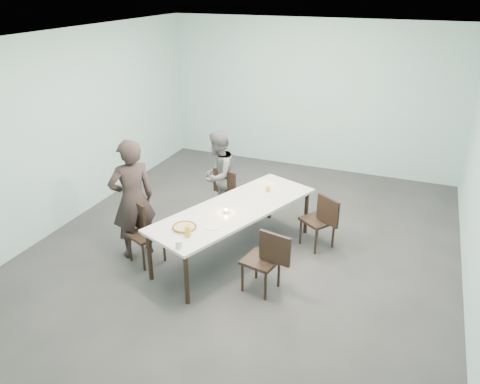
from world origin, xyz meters
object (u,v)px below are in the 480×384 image
at_px(chair_far_right, 322,218).
at_px(water_tumbler, 179,244).
at_px(pizza, 184,227).
at_px(chair_far_left, 230,193).
at_px(diner_far, 218,175).
at_px(chair_near_right, 267,257).
at_px(diner_near, 132,199).
at_px(side_plate, 212,227).
at_px(tealight, 226,211).
at_px(amber_tumbler, 268,189).
at_px(chair_near_left, 142,228).
at_px(table, 234,211).
at_px(beer_glass, 188,231).

height_order(chair_far_right, water_tumbler, chair_far_right).
bearing_deg(pizza, chair_far_left, 93.16).
bearing_deg(diner_far, chair_near_right, 40.17).
relative_size(diner_near, pizza, 5.14).
xyz_separation_m(side_plate, tealight, (0.00, 0.44, 0.02)).
height_order(chair_near_right, pizza, chair_near_right).
bearing_deg(chair_far_right, chair_far_left, 24.37).
relative_size(tealight, amber_tumbler, 0.70).
bearing_deg(diner_near, chair_near_right, 123.41).
bearing_deg(chair_near_left, amber_tumbler, 66.89).
bearing_deg(water_tumbler, pizza, 110.27).
height_order(chair_near_left, pizza, chair_near_left).
relative_size(chair_far_left, side_plate, 4.83).
distance_m(diner_far, water_tumbler, 2.28).
bearing_deg(table, diner_near, -158.63).
height_order(chair_far_left, tealight, chair_far_left).
height_order(chair_near_left, side_plate, chair_near_left).
bearing_deg(diner_near, amber_tumbler, 165.35).
bearing_deg(beer_glass, diner_near, 158.43).
height_order(chair_far_left, beer_glass, beer_glass).
distance_m(diner_near, pizza, 1.00).
distance_m(side_plate, beer_glass, 0.38).
height_order(chair_far_right, beer_glass, beer_glass).
xyz_separation_m(diner_far, amber_tumbler, (0.96, -0.31, 0.05)).
height_order(pizza, side_plate, pizza).
relative_size(diner_far, pizza, 4.36).
bearing_deg(diner_far, table, 34.92).
relative_size(table, chair_near_left, 3.16).
relative_size(pizza, amber_tumbler, 4.25).
xyz_separation_m(diner_far, pizza, (0.34, -1.80, 0.03)).
relative_size(chair_far_right, water_tumbler, 9.67).
xyz_separation_m(pizza, side_plate, (0.32, 0.16, -0.01)).
bearing_deg(pizza, chair_far_right, 43.67).
bearing_deg(diner_near, pizza, 111.87).
xyz_separation_m(diner_near, side_plate, (1.27, -0.10, -0.12)).
height_order(table, tealight, tealight).
relative_size(pizza, side_plate, 1.89).
distance_m(beer_glass, amber_tumbler, 1.72).
xyz_separation_m(pizza, amber_tumbler, (0.62, 1.49, 0.02)).
height_order(table, chair_far_right, chair_far_right).
xyz_separation_m(chair_near_left, side_plate, (1.10, -0.02, 0.25)).
height_order(diner_near, amber_tumbler, diner_near).
distance_m(pizza, tealight, 0.68).
bearing_deg(tealight, table, 75.14).
bearing_deg(side_plate, table, 85.46).
relative_size(diner_near, tealight, 31.18).
relative_size(chair_near_left, chair_far_left, 1.00).
relative_size(chair_far_right, beer_glass, 5.80).
xyz_separation_m(chair_near_right, diner_far, (-1.42, 1.68, 0.24)).
distance_m(chair_near_right, amber_tumbler, 1.47).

